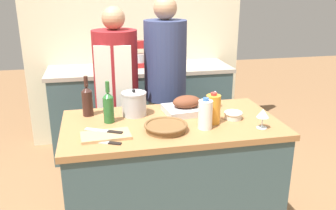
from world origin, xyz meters
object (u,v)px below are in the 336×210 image
at_px(wine_glass_left, 215,95).
at_px(knife_paring, 106,143).
at_px(wicker_basket, 166,127).
at_px(milk_jug, 205,114).
at_px(stock_pot, 134,104).
at_px(mixing_bowl, 233,115).
at_px(roasting_pan, 187,106).
at_px(knife_chef, 105,131).
at_px(person_cook_aproned, 117,94).
at_px(condiment_bottle_tall, 110,65).
at_px(wine_glass_right, 263,114).
at_px(person_cook_guest, 165,85).
at_px(juice_jug, 213,109).
at_px(wine_bottle_dark, 108,106).
at_px(wine_bottle_green, 87,100).
at_px(condiment_bottle_short, 147,55).
at_px(stand_mixer, 142,56).
at_px(cutting_board, 106,136).

distance_m(wine_glass_left, knife_paring, 0.96).
relative_size(wicker_basket, milk_jug, 1.34).
distance_m(stock_pot, mixing_bowl, 0.69).
relative_size(roasting_pan, wine_glass_left, 2.74).
xyz_separation_m(mixing_bowl, knife_chef, (-0.87, -0.09, -0.01)).
xyz_separation_m(stock_pot, person_cook_aproned, (-0.08, 0.59, -0.10)).
bearing_deg(condiment_bottle_tall, wine_glass_right, -61.94).
xyz_separation_m(knife_chef, person_cook_guest, (0.57, 0.92, 0.01)).
distance_m(roasting_pan, juice_jug, 0.26).
xyz_separation_m(wine_bottle_dark, condiment_bottle_tall, (0.08, 1.32, -0.01)).
bearing_deg(mixing_bowl, wine_bottle_green, 164.24).
height_order(knife_chef, condiment_bottle_short, condiment_bottle_short).
height_order(milk_jug, wine_glass_right, milk_jug).
distance_m(wine_bottle_green, condiment_bottle_short, 1.58).
height_order(stand_mixer, person_cook_guest, person_cook_guest).
xyz_separation_m(wine_bottle_green, knife_paring, (0.10, -0.49, -0.11)).
height_order(stock_pot, wine_glass_left, stock_pot).
xyz_separation_m(mixing_bowl, knife_paring, (-0.86, -0.22, -0.02)).
xyz_separation_m(cutting_board, juice_jug, (0.70, 0.08, 0.09)).
bearing_deg(knife_paring, person_cook_guest, 61.75).
bearing_deg(roasting_pan, wine_glass_right, -43.89).
bearing_deg(wine_bottle_dark, milk_jug, -21.76).
height_order(wine_glass_right, knife_chef, wine_glass_right).
bearing_deg(milk_jug, wine_bottle_dark, 158.24).
relative_size(stock_pot, milk_jug, 0.93).
distance_m(cutting_board, wine_glass_right, 0.99).
xyz_separation_m(mixing_bowl, condiment_bottle_short, (-0.32, 1.71, 0.10)).
xyz_separation_m(stand_mixer, condiment_bottle_tall, (-0.35, -0.16, -0.05)).
xyz_separation_m(wicker_basket, wine_glass_right, (0.61, -0.08, 0.07)).
distance_m(wine_glass_right, knife_paring, 0.99).
distance_m(mixing_bowl, wine_glass_left, 0.28).
bearing_deg(roasting_pan, person_cook_guest, 91.92).
distance_m(roasting_pan, wine_bottle_dark, 0.56).
bearing_deg(person_cook_guest, knife_chef, -110.67).
bearing_deg(stock_pot, wine_glass_right, -28.23).
relative_size(stock_pot, juice_jug, 0.91).
bearing_deg(juice_jug, knife_paring, -166.14).
xyz_separation_m(knife_chef, condiment_bottle_tall, (0.12, 1.51, 0.08)).
xyz_separation_m(wine_bottle_green, knife_chef, (0.10, -0.36, -0.09)).
distance_m(wine_bottle_green, stand_mixer, 1.43).
distance_m(wine_glass_left, stand_mixer, 1.37).
relative_size(juice_jug, knife_chef, 0.90).
xyz_separation_m(juice_jug, stand_mixer, (-0.24, 1.63, 0.05)).
height_order(wine_bottle_green, wine_bottle_dark, wine_bottle_green).
bearing_deg(wine_glass_right, person_cook_guest, 112.04).
xyz_separation_m(roasting_pan, person_cook_guest, (-0.02, 0.65, -0.02)).
bearing_deg(mixing_bowl, stock_pot, 161.65).
bearing_deg(wine_bottle_green, mixing_bowl, -15.76).
bearing_deg(person_cook_guest, stock_pot, -108.54).
bearing_deg(condiment_bottle_short, person_cook_aproned, -114.21).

